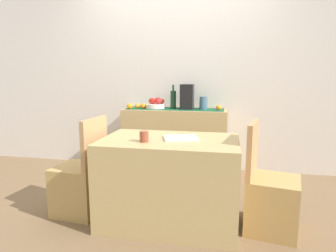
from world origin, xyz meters
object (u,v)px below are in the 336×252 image
object	(u,v)px
open_book	(181,138)
chair_by_corner	(271,200)
dining_table	(170,181)
coffee_cup	(144,137)
chair_near_window	(81,185)
ceramic_vase	(203,103)
coffee_maker	(187,97)
wine_bottle	(173,100)
fruit_bowl	(155,106)
sideboard_console	(175,141)

from	to	relation	value
open_book	chair_by_corner	xyz separation A→B (m)	(0.75, -0.01, -0.48)
dining_table	coffee_cup	size ratio (longest dim) A/B	13.31
dining_table	chair_near_window	size ratio (longest dim) A/B	1.28
ceramic_vase	chair_near_window	xyz separation A→B (m)	(-1.01, -1.33, -0.65)
coffee_maker	wine_bottle	bearing A→B (deg)	180.00
fruit_bowl	chair_by_corner	size ratio (longest dim) A/B	0.28
dining_table	coffee_cup	xyz separation A→B (m)	(-0.18, -0.14, 0.41)
fruit_bowl	dining_table	size ratio (longest dim) A/B	0.22
coffee_maker	chair_near_window	size ratio (longest dim) A/B	0.35
fruit_bowl	chair_near_window	distance (m)	1.52
fruit_bowl	chair_by_corner	xyz separation A→B (m)	(1.28, -1.33, -0.60)
ceramic_vase	dining_table	distance (m)	1.45
chair_near_window	chair_by_corner	bearing A→B (deg)	0.16
fruit_bowl	wine_bottle	bearing A→B (deg)	0.00
wine_bottle	sideboard_console	bearing A→B (deg)	-0.00
ceramic_vase	open_book	xyz separation A→B (m)	(-0.08, -1.32, -0.17)
coffee_maker	coffee_cup	distance (m)	1.50
wine_bottle	coffee_cup	bearing A→B (deg)	-88.89
coffee_maker	coffee_cup	xyz separation A→B (m)	(-0.15, -1.48, -0.21)
ceramic_vase	dining_table	world-z (taller)	ceramic_vase
open_book	sideboard_console	bearing A→B (deg)	85.91
wine_bottle	chair_near_window	xyz separation A→B (m)	(-0.63, -1.33, -0.69)
chair_by_corner	coffee_maker	bearing A→B (deg)	123.29
fruit_bowl	chair_by_corner	distance (m)	1.95
dining_table	chair_by_corner	bearing A→B (deg)	0.23
coffee_maker	open_book	distance (m)	1.35
dining_table	coffee_cup	distance (m)	0.47
ceramic_vase	chair_near_window	size ratio (longest dim) A/B	0.18
wine_bottle	dining_table	size ratio (longest dim) A/B	0.27
sideboard_console	coffee_maker	xyz separation A→B (m)	(0.16, 0.00, 0.58)
wine_bottle	coffee_maker	size ratio (longest dim) A/B	0.98
fruit_bowl	open_book	xyz separation A→B (m)	(0.54, -1.32, -0.12)
sideboard_console	fruit_bowl	size ratio (longest dim) A/B	5.17
sideboard_console	wine_bottle	size ratio (longest dim) A/B	4.24
dining_table	chair_by_corner	size ratio (longest dim) A/B	1.28
wine_bottle	chair_near_window	size ratio (longest dim) A/B	0.35
wine_bottle	open_book	size ratio (longest dim) A/B	1.11
sideboard_console	wine_bottle	xyz separation A→B (m)	(-0.02, 0.00, 0.54)
chair_near_window	wine_bottle	bearing A→B (deg)	64.88
sideboard_console	dining_table	distance (m)	1.35
wine_bottle	ceramic_vase	world-z (taller)	wine_bottle
chair_by_corner	ceramic_vase	bearing A→B (deg)	116.60
sideboard_console	ceramic_vase	distance (m)	0.62
wine_bottle	chair_near_window	world-z (taller)	wine_bottle
dining_table	fruit_bowl	bearing A→B (deg)	108.50
fruit_bowl	sideboard_console	bearing A→B (deg)	0.00
coffee_maker	chair_near_window	xyz separation A→B (m)	(-0.80, -1.33, -0.73)
sideboard_console	chair_near_window	bearing A→B (deg)	-115.86
sideboard_console	fruit_bowl	bearing A→B (deg)	180.00
sideboard_console	dining_table	size ratio (longest dim) A/B	1.15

